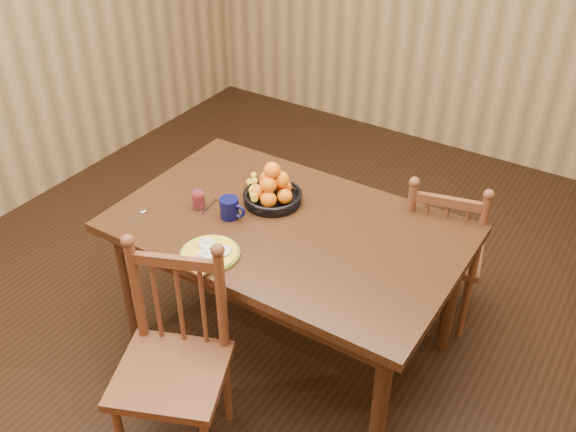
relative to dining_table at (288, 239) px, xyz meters
The scene contains 10 objects.
room 0.68m from the dining_table, ahead, with size 4.52×5.02×2.72m.
dining_table is the anchor object (origin of this frame).
chair_far 0.85m from the dining_table, 46.80° to the left, with size 0.49×0.48×0.91m.
chair_near 0.78m from the dining_table, 95.93° to the right, with size 0.57×0.56×0.97m.
breakfast_plate 0.42m from the dining_table, 113.35° to the right, with size 0.26×0.29×0.04m.
fork 0.41m from the dining_table, behind, with size 0.05×0.18×0.00m.
spoon 0.71m from the dining_table, 154.68° to the right, with size 0.04×0.16×0.01m.
coffee_mug 0.31m from the dining_table, 160.56° to the right, with size 0.13×0.09×0.10m.
juice_glass 0.47m from the dining_table, 166.01° to the right, with size 0.06×0.06×0.09m.
fruit_bowl 0.26m from the dining_table, 144.16° to the left, with size 0.32×0.29×0.22m.
Camera 1 is at (1.30, -2.03, 2.48)m, focal length 40.00 mm.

